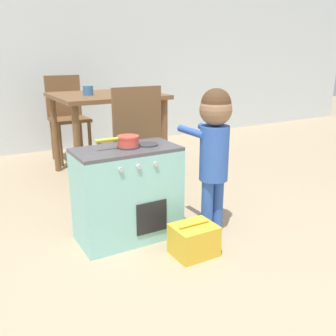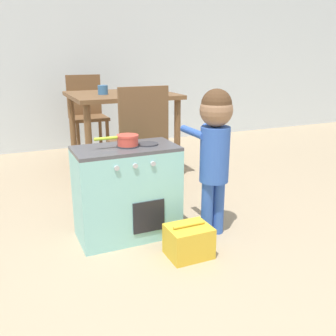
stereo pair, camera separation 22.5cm
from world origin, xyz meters
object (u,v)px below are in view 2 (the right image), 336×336
object	(u,v)px
dining_chair_far	(87,114)
toy_pot	(127,139)
child_figure	(215,140)
play_kitchen	(127,192)
dining_table	(122,106)
toy_basket	(189,241)
cup_on_table	(103,90)
dining_chair_near	(139,141)

from	to	relation	value
dining_chair_far	toy_pot	bearing A→B (deg)	84.42
toy_pot	child_figure	distance (m)	0.51
play_kitchen	dining_table	bearing A→B (deg)	73.47
dining_table	dining_chair_far	world-z (taller)	dining_chair_far
child_figure	toy_basket	distance (m)	0.60
toy_basket	dining_table	xyz separation A→B (m)	(0.14, 1.62, 0.54)
dining_table	toy_basket	bearing A→B (deg)	-94.98
dining_table	cup_on_table	world-z (taller)	cup_on_table
play_kitchen	dining_chair_far	bearing A→B (deg)	84.13
play_kitchen	toy_pot	xyz separation A→B (m)	(0.01, 0.00, 0.33)
dining_chair_far	cup_on_table	size ratio (longest dim) A/B	10.10
dining_table	cup_on_table	size ratio (longest dim) A/B	10.49
child_figure	dining_table	size ratio (longest dim) A/B	0.99
child_figure	cup_on_table	xyz separation A→B (m)	(-0.29, 1.40, 0.19)
toy_basket	dining_table	distance (m)	1.71
dining_chair_near	dining_table	bearing A→B (deg)	82.17
dining_table	dining_chair_far	distance (m)	0.74
toy_pot	dining_chair_far	size ratio (longest dim) A/B	0.30
toy_pot	dining_chair_far	distance (m)	1.96
play_kitchen	toy_pot	size ratio (longest dim) A/B	2.32
cup_on_table	play_kitchen	bearing A→B (deg)	-99.05
child_figure	dining_chair_near	bearing A→B (deg)	107.14
dining_chair_near	cup_on_table	bearing A→B (deg)	96.27
toy_pot	toy_basket	bearing A→B (deg)	-60.06
dining_table	toy_pot	bearing A→B (deg)	-106.12
toy_pot	dining_chair_near	distance (m)	0.59
play_kitchen	dining_chair_near	distance (m)	0.61
dining_chair_near	cup_on_table	distance (m)	0.77
toy_basket	dining_table	world-z (taller)	dining_table
dining_chair_near	toy_pot	bearing A→B (deg)	-116.86
dining_table	dining_chair_far	xyz separation A→B (m)	(-0.17, 0.70, -0.16)
toy_basket	dining_chair_far	xyz separation A→B (m)	(-0.03, 2.32, 0.38)
play_kitchen	toy_basket	distance (m)	0.48
cup_on_table	dining_chair_far	bearing A→B (deg)	89.39
cup_on_table	dining_chair_near	bearing A→B (deg)	-83.73
child_figure	toy_basket	size ratio (longest dim) A/B	3.79
toy_basket	child_figure	bearing A→B (deg)	35.78
play_kitchen	dining_chair_far	distance (m)	1.96
toy_pot	dining_chair_near	bearing A→B (deg)	63.14
toy_pot	child_figure	size ratio (longest dim) A/B	0.29
dining_chair_near	dining_chair_far	distance (m)	1.43
toy_pot	toy_basket	size ratio (longest dim) A/B	1.10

